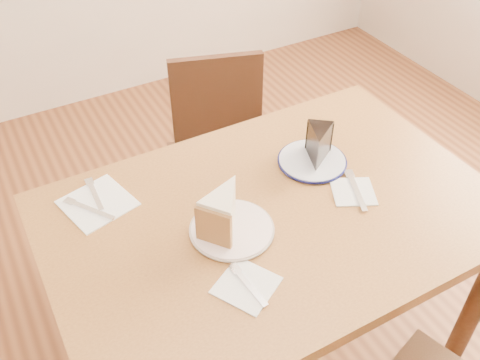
% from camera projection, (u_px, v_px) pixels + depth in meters
% --- Properties ---
extents(ground, '(4.00, 4.00, 0.00)m').
position_uv_depth(ground, '(265.00, 359.00, 1.92)').
color(ground, '#4B2614').
rests_on(ground, ground).
extents(table, '(1.20, 0.80, 0.75)m').
position_uv_depth(table, '(272.00, 235.00, 1.50)').
color(table, brown).
rests_on(table, ground).
extents(chair_far, '(0.52, 0.52, 0.83)m').
position_uv_depth(chair_far, '(224.00, 159.00, 2.05)').
color(chair_far, black).
rests_on(chair_far, ground).
extents(plate_cream, '(0.21, 0.21, 0.01)m').
position_uv_depth(plate_cream, '(232.00, 229.00, 1.37)').
color(plate_cream, white).
rests_on(plate_cream, table).
extents(plate_navy, '(0.20, 0.20, 0.01)m').
position_uv_depth(plate_navy, '(312.00, 161.00, 1.58)').
color(plate_navy, white).
rests_on(plate_navy, table).
extents(carrot_cake, '(0.16, 0.15, 0.10)m').
position_uv_depth(carrot_cake, '(225.00, 210.00, 1.34)').
color(carrot_cake, beige).
rests_on(carrot_cake, plate_cream).
extents(chocolate_cake, '(0.12, 0.13, 0.09)m').
position_uv_depth(chocolate_cake, '(318.00, 147.00, 1.54)').
color(chocolate_cake, black).
rests_on(chocolate_cake, plate_navy).
extents(napkin_cream, '(0.17, 0.17, 0.00)m').
position_uv_depth(napkin_cream, '(246.00, 285.00, 1.24)').
color(napkin_cream, white).
rests_on(napkin_cream, table).
extents(napkin_navy, '(0.15, 0.15, 0.00)m').
position_uv_depth(napkin_navy, '(353.00, 192.00, 1.48)').
color(napkin_navy, white).
rests_on(napkin_navy, table).
extents(napkin_spare, '(0.21, 0.21, 0.00)m').
position_uv_depth(napkin_spare, '(98.00, 203.00, 1.45)').
color(napkin_spare, white).
rests_on(napkin_spare, table).
extents(fork_cream, '(0.02, 0.14, 0.00)m').
position_uv_depth(fork_cream, '(249.00, 285.00, 1.24)').
color(fork_cream, silver).
rests_on(fork_cream, napkin_cream).
extents(knife_navy, '(0.08, 0.16, 0.00)m').
position_uv_depth(knife_navy, '(356.00, 190.00, 1.48)').
color(knife_navy, silver).
rests_on(knife_navy, napkin_navy).
extents(fork_spare, '(0.02, 0.14, 0.00)m').
position_uv_depth(fork_spare, '(95.00, 194.00, 1.47)').
color(fork_spare, silver).
rests_on(fork_spare, napkin_spare).
extents(knife_spare, '(0.10, 0.14, 0.00)m').
position_uv_depth(knife_spare, '(90.00, 209.00, 1.42)').
color(knife_spare, silver).
rests_on(knife_spare, napkin_spare).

